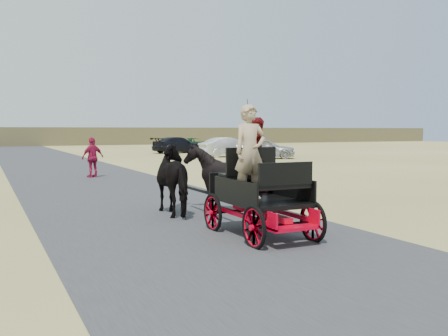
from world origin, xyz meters
name	(u,v)px	position (x,y,z in m)	size (l,w,h in m)	color
ground	(218,239)	(0.00, 0.00, 0.00)	(140.00, 140.00, 0.00)	tan
road	(218,239)	(0.00, 0.00, 0.01)	(6.00, 140.00, 0.01)	#38383A
ridge_far	(15,136)	(0.00, 62.00, 1.20)	(140.00, 6.00, 2.40)	brown
carriage	(260,217)	(0.88, -0.05, 0.36)	(1.30, 2.40, 0.72)	black
horse_left	(178,179)	(0.33, 2.95, 0.85)	(0.91, 2.01, 1.70)	black
horse_right	(219,177)	(1.43, 2.95, 0.85)	(1.37, 1.54, 1.70)	black
driver_man	(250,152)	(0.68, 0.00, 1.62)	(0.66, 0.43, 1.80)	tan
passenger_woman	(259,156)	(1.18, 0.55, 1.51)	(0.77, 0.60, 1.58)	#660C0F
pedestrian	(93,157)	(0.35, 13.34, 0.86)	(1.01, 0.42, 1.73)	maroon
car_a	(264,148)	(14.28, 22.49, 0.74)	(1.74, 4.33, 1.48)	#B2B2B7
car_b	(228,147)	(13.01, 25.73, 0.74)	(1.56, 4.47, 1.47)	silver
car_c	(178,145)	(11.84, 33.37, 0.71)	(1.99, 4.89, 1.42)	black
car_d	(193,145)	(14.42, 36.32, 0.64)	(2.13, 4.62, 1.28)	#0C4C19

